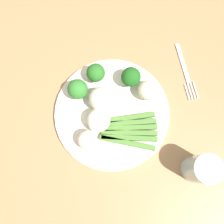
{
  "coord_description": "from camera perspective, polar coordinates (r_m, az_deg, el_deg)",
  "views": [
    {
      "loc": [
        -0.01,
        0.16,
        1.36
      ],
      "look_at": [
        -0.05,
        0.02,
        0.77
      ],
      "focal_mm": 38.66,
      "sensor_mm": 36.0,
      "label": 1
    }
  ],
  "objects": [
    {
      "name": "ground_plane",
      "position": [
        1.38,
        -2.07,
        -7.39
      ],
      "size": [
        6.0,
        6.0,
        0.02
      ],
      "primitive_type": "cube",
      "color": "#B7A88E"
    },
    {
      "name": "dining_table",
      "position": [
        0.74,
        -3.82,
        -1.98
      ],
      "size": [
        1.23,
        0.86,
        0.75
      ],
      "color": "#9E754C",
      "rests_on": "ground_plane"
    },
    {
      "name": "plate",
      "position": [
        0.62,
        0.0,
        -0.27
      ],
      "size": [
        0.29,
        0.29,
        0.01
      ],
      "primitive_type": "cylinder",
      "color": "silver",
      "rests_on": "dining_table"
    },
    {
      "name": "asparagus_bundle",
      "position": [
        0.6,
        3.94,
        -4.37
      ],
      "size": [
        0.15,
        0.11,
        0.01
      ],
      "rotation": [
        0.0,
        0.0,
        2.87
      ],
      "color": "#47752D",
      "rests_on": "plate"
    },
    {
      "name": "broccoli_left",
      "position": [
        0.61,
        -3.85,
        9.21
      ],
      "size": [
        0.05,
        0.05,
        0.06
      ],
      "color": "#568E33",
      "rests_on": "plate"
    },
    {
      "name": "broccoli_front_left",
      "position": [
        0.61,
        4.49,
        8.25
      ],
      "size": [
        0.05,
        0.05,
        0.06
      ],
      "color": "#4C7F2B",
      "rests_on": "plate"
    },
    {
      "name": "broccoli_back",
      "position": [
        0.6,
        -8.1,
        5.34
      ],
      "size": [
        0.05,
        0.05,
        0.06
      ],
      "color": "#609E3D",
      "rests_on": "plate"
    },
    {
      "name": "cauliflower_near_center",
      "position": [
        0.59,
        -2.66,
        3.11
      ],
      "size": [
        0.06,
        0.06,
        0.06
      ],
      "primitive_type": "sphere",
      "color": "silver",
      "rests_on": "plate"
    },
    {
      "name": "cauliflower_right",
      "position": [
        0.58,
        -6.0,
        -6.55
      ],
      "size": [
        0.05,
        0.05,
        0.05
      ],
      "primitive_type": "sphere",
      "color": "beige",
      "rests_on": "plate"
    },
    {
      "name": "cauliflower_near_fork",
      "position": [
        0.58,
        -3.24,
        -1.97
      ],
      "size": [
        0.06,
        0.06,
        0.06
      ],
      "primitive_type": "sphere",
      "color": "white",
      "rests_on": "plate"
    },
    {
      "name": "cauliflower_front",
      "position": [
        0.61,
        8.44,
        5.12
      ],
      "size": [
        0.05,
        0.05,
        0.05
      ],
      "primitive_type": "sphere",
      "color": "beige",
      "rests_on": "plate"
    },
    {
      "name": "fork",
      "position": [
        0.69,
        16.95,
        9.07
      ],
      "size": [
        0.03,
        0.17,
        0.0
      ],
      "rotation": [
        0.0,
        0.0,
        1.51
      ],
      "color": "silver",
      "rests_on": "dining_table"
    },
    {
      "name": "water_glass",
      "position": [
        0.6,
        20.27,
        -12.55
      ],
      "size": [
        0.06,
        0.06,
        0.1
      ],
      "primitive_type": "cylinder",
      "color": "silver",
      "rests_on": "dining_table"
    }
  ]
}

